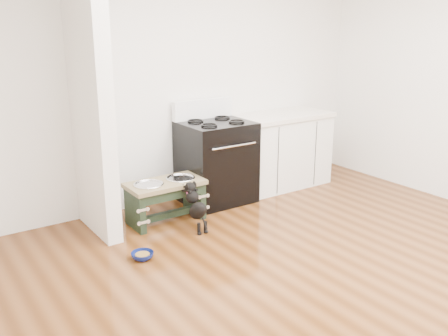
% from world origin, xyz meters
% --- Properties ---
extents(ground, '(5.00, 5.00, 0.00)m').
position_xyz_m(ground, '(0.00, 0.00, 0.00)').
color(ground, '#45230C').
rests_on(ground, ground).
extents(room_shell, '(5.00, 5.00, 5.00)m').
position_xyz_m(room_shell, '(0.00, 0.00, 1.62)').
color(room_shell, silver).
rests_on(room_shell, ground).
extents(partition_wall, '(0.15, 0.80, 2.70)m').
position_xyz_m(partition_wall, '(-1.18, 2.10, 1.35)').
color(partition_wall, silver).
rests_on(partition_wall, ground).
extents(oven_range, '(0.76, 0.69, 1.14)m').
position_xyz_m(oven_range, '(0.25, 2.16, 0.48)').
color(oven_range, black).
rests_on(oven_range, ground).
extents(cabinet_run, '(1.24, 0.64, 0.91)m').
position_xyz_m(cabinet_run, '(1.23, 2.18, 0.45)').
color(cabinet_run, silver).
rests_on(cabinet_run, ground).
extents(dog_feeder, '(0.78, 0.42, 0.45)m').
position_xyz_m(dog_feeder, '(-0.52, 1.93, 0.31)').
color(dog_feeder, black).
rests_on(dog_feeder, ground).
extents(puppy, '(0.14, 0.40, 0.48)m').
position_xyz_m(puppy, '(-0.38, 1.57, 0.26)').
color(puppy, black).
rests_on(puppy, ground).
extents(floor_bowl, '(0.26, 0.26, 0.06)m').
position_xyz_m(floor_bowl, '(-1.10, 1.29, 0.03)').
color(floor_bowl, '#0C1758').
rests_on(floor_bowl, ground).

